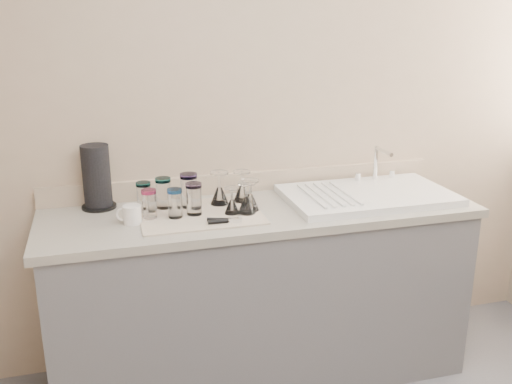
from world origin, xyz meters
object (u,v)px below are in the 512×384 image
object	(u,v)px
goblet_front_left	(232,205)
white_mug	(132,215)
sink_unit	(368,195)
goblet_extra	(247,203)
tumbler_teal	(144,196)
goblet_back_right	(242,191)
goblet_front_right	(250,200)
tumbler_magenta	(149,204)
tumbler_lavender	(194,199)
tumbler_blue	(175,203)
goblet_back_left	(220,193)
paper_towel_roll	(97,178)
can_opener	(225,220)
tumbler_purple	(189,190)
tumbler_cyan	(163,193)

from	to	relation	value
goblet_front_left	white_mug	xyz separation A→B (m)	(-0.45, 0.01, -0.01)
sink_unit	goblet_front_left	distance (m)	0.71
goblet_extra	tumbler_teal	bearing A→B (deg)	159.46
goblet_back_right	goblet_front_right	size ratio (longest dim) A/B	1.03
tumbler_magenta	tumbler_lavender	distance (m)	0.20
sink_unit	white_mug	world-z (taller)	sink_unit
tumbler_blue	goblet_back_left	bearing A→B (deg)	29.22
goblet_extra	paper_towel_roll	distance (m)	0.72
goblet_front_right	goblet_extra	distance (m)	0.04
goblet_back_right	can_opener	bearing A→B (deg)	-118.71
tumbler_teal	can_opener	world-z (taller)	tumbler_teal
tumbler_lavender	goblet_back_right	xyz separation A→B (m)	(0.26, 0.12, -0.02)
tumbler_blue	tumbler_teal	bearing A→B (deg)	132.81
tumbler_purple	goblet_front_left	distance (m)	0.23
tumbler_blue	can_opener	xyz separation A→B (m)	(0.20, -0.13, -0.06)
goblet_extra	white_mug	world-z (taller)	goblet_extra
tumbler_magenta	goblet_extra	xyz separation A→B (m)	(0.43, -0.05, -0.02)
goblet_back_right	sink_unit	bearing A→B (deg)	-9.77
goblet_back_left	goblet_back_right	xyz separation A→B (m)	(0.11, 0.01, -0.00)
tumbler_magenta	white_mug	bearing A→B (deg)	-161.36
sink_unit	tumbler_teal	distance (m)	1.10
goblet_back_left	goblet_extra	size ratio (longest dim) A/B	1.08
tumbler_magenta	sink_unit	bearing A→B (deg)	0.78
tumbler_magenta	tumbler_blue	xyz separation A→B (m)	(0.11, -0.02, 0.00)
goblet_front_right	can_opener	size ratio (longest dim) A/B	0.96
tumbler_purple	goblet_back_right	size ratio (longest dim) A/B	1.07
tumbler_magenta	tumbler_lavender	xyz separation A→B (m)	(0.20, -0.00, 0.01)
tumbler_teal	goblet_extra	distance (m)	0.48
tumbler_lavender	white_mug	bearing A→B (deg)	-175.11
tumbler_cyan	white_mug	distance (m)	0.22
tumbler_lavender	goblet_front_right	size ratio (longest dim) A/B	1.01
tumbler_purple	goblet_front_left	world-z (taller)	tumbler_purple
tumbler_purple	white_mug	size ratio (longest dim) A/B	1.34
tumbler_teal	tumbler_purple	size ratio (longest dim) A/B	0.84
tumbler_blue	tumbler_lavender	xyz separation A→B (m)	(0.09, 0.02, 0.01)
tumbler_teal	tumbler_blue	size ratio (longest dim) A/B	1.02
tumbler_cyan	goblet_front_left	bearing A→B (deg)	-29.53
goblet_front_left	can_opener	size ratio (longest dim) A/B	0.82
goblet_back_left	goblet_front_right	size ratio (longest dim) A/B	1.09
tumbler_cyan	can_opener	world-z (taller)	tumbler_cyan
sink_unit	tumbler_lavender	bearing A→B (deg)	-178.82
sink_unit	tumbler_cyan	size ratio (longest dim) A/B	5.65
goblet_back_right	can_opener	world-z (taller)	goblet_back_right
tumbler_lavender	goblet_front_left	distance (m)	0.17
tumbler_teal	paper_towel_roll	size ratio (longest dim) A/B	0.44
can_opener	tumbler_lavender	bearing A→B (deg)	126.97
tumbler_blue	white_mug	size ratio (longest dim) A/B	1.10
tumbler_purple	goblet_back_left	xyz separation A→B (m)	(0.15, 0.00, -0.03)
tumbler_blue	goblet_front_left	size ratio (longest dim) A/B	1.08
tumbler_teal	paper_towel_roll	xyz separation A→B (m)	(-0.20, 0.12, 0.07)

